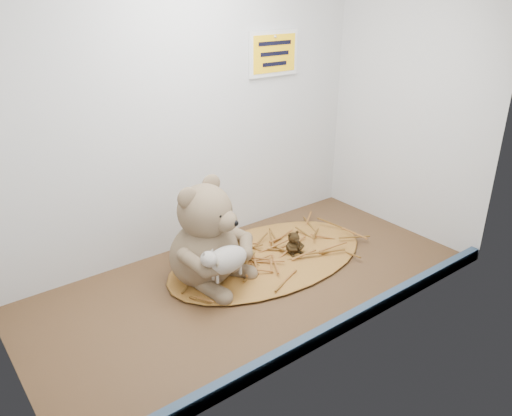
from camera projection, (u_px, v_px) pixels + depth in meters
alcove_shell at (231, 112)px, 123.39cm from camera, size 120.40×60.20×90.40cm
front_rail at (330, 331)px, 113.50cm from camera, size 119.28×2.20×3.60cm
straw_bed at (269, 257)px, 146.69cm from camera, size 64.65×37.54×1.25cm
main_teddy at (204, 233)px, 130.39cm from camera, size 31.42×32.09×29.06cm
toy_lamb at (226, 260)px, 124.18cm from camera, size 15.05×9.19×9.73cm
mini_teddy_tan at (244, 248)px, 143.07cm from camera, size 6.25×6.52×6.91cm
mini_teddy_brown at (293, 242)px, 147.00cm from camera, size 6.21×6.48×6.90cm
wall_sign at (274, 53)px, 150.79cm from camera, size 16.00×1.20×11.00cm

